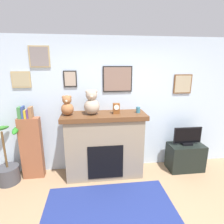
% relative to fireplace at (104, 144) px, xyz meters
% --- Properties ---
extents(back_wall, '(5.20, 0.15, 2.60)m').
position_rel_fireplace_xyz_m(back_wall, '(0.35, 0.33, 0.69)').
color(back_wall, silver).
rests_on(back_wall, ground_plane).
extents(fireplace, '(1.53, 0.59, 1.23)m').
position_rel_fireplace_xyz_m(fireplace, '(0.00, 0.00, 0.00)').
color(fireplace, gray).
rests_on(fireplace, ground_plane).
extents(bookshelf, '(0.38, 0.16, 1.39)m').
position_rel_fireplace_xyz_m(bookshelf, '(-1.35, 0.07, 0.02)').
color(bookshelf, brown).
rests_on(bookshelf, ground_plane).
extents(potted_plant, '(0.60, 0.59, 1.15)m').
position_rel_fireplace_xyz_m(potted_plant, '(-1.76, -0.06, -0.32)').
color(potted_plant, '#3F3F44').
rests_on(potted_plant, ground_plane).
extents(tv_stand, '(0.69, 0.40, 0.54)m').
position_rel_fireplace_xyz_m(tv_stand, '(1.65, -0.03, -0.35)').
color(tv_stand, black).
rests_on(tv_stand, ground_plane).
extents(television, '(0.56, 0.14, 0.36)m').
position_rel_fireplace_xyz_m(television, '(1.65, -0.04, 0.09)').
color(television, black).
rests_on(television, tv_stand).
extents(area_rug, '(1.96, 1.17, 0.01)m').
position_rel_fireplace_xyz_m(area_rug, '(-0.00, -0.94, -0.62)').
color(area_rug, navy).
rests_on(area_rug, ground_plane).
extents(candle_jar, '(0.08, 0.08, 0.11)m').
position_rel_fireplace_xyz_m(candle_jar, '(0.63, -0.02, 0.66)').
color(candle_jar, teal).
rests_on(candle_jar, fireplace).
extents(mantel_clock, '(0.12, 0.09, 0.19)m').
position_rel_fireplace_xyz_m(mantel_clock, '(0.22, -0.02, 0.70)').
color(mantel_clock, brown).
rests_on(mantel_clock, fireplace).
extents(teddy_bear_grey, '(0.22, 0.22, 0.35)m').
position_rel_fireplace_xyz_m(teddy_bear_grey, '(-0.64, -0.02, 0.77)').
color(teddy_bear_grey, '#945D38').
rests_on(teddy_bear_grey, fireplace).
extents(teddy_bear_tan, '(0.28, 0.28, 0.45)m').
position_rel_fireplace_xyz_m(teddy_bear_tan, '(-0.21, -0.02, 0.81)').
color(teddy_bear_tan, tan).
rests_on(teddy_bear_tan, fireplace).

